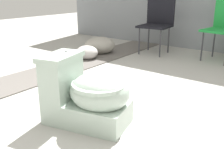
% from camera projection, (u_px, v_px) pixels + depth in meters
% --- Properties ---
extents(ground_plane, '(14.00, 14.00, 0.00)m').
position_uv_depth(ground_plane, '(99.00, 120.00, 2.01)').
color(ground_plane, '#A8A59E').
extents(gravel_strip, '(0.56, 8.00, 0.01)m').
position_uv_depth(gravel_strip, '(45.00, 73.00, 3.10)').
color(gravel_strip, '#605B56').
rests_on(gravel_strip, ground).
extents(toilet, '(0.70, 0.51, 0.52)m').
position_uv_depth(toilet, '(88.00, 95.00, 1.90)').
color(toilet, '#B2C6B7').
rests_on(toilet, ground).
extents(folding_chair_left, '(0.48, 0.48, 0.83)m').
position_uv_depth(folding_chair_left, '(158.00, 20.00, 4.00)').
color(folding_chair_left, black).
rests_on(folding_chair_left, ground).
extents(boulder_near, '(0.37, 0.35, 0.19)m').
position_uv_depth(boulder_near, '(87.00, 52.00, 3.72)').
color(boulder_near, '#B7B2AD').
rests_on(boulder_near, ground).
extents(boulder_far, '(0.59, 0.60, 0.26)m').
position_uv_depth(boulder_far, '(100.00, 45.00, 4.02)').
color(boulder_far, gray).
rests_on(boulder_far, ground).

